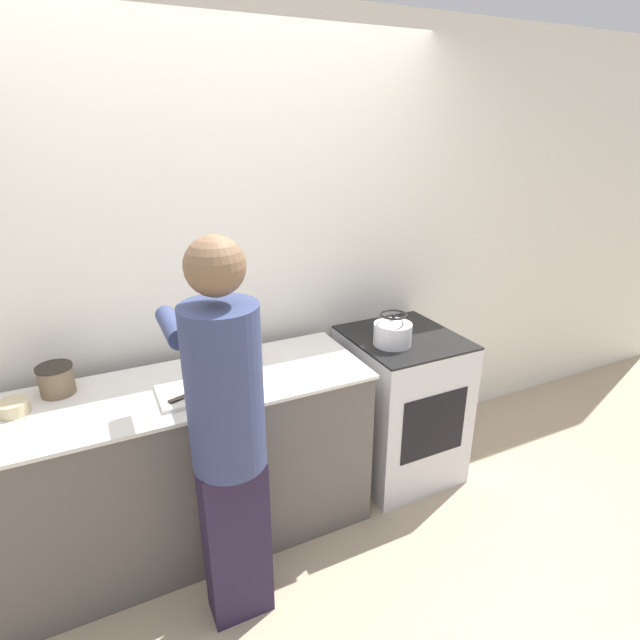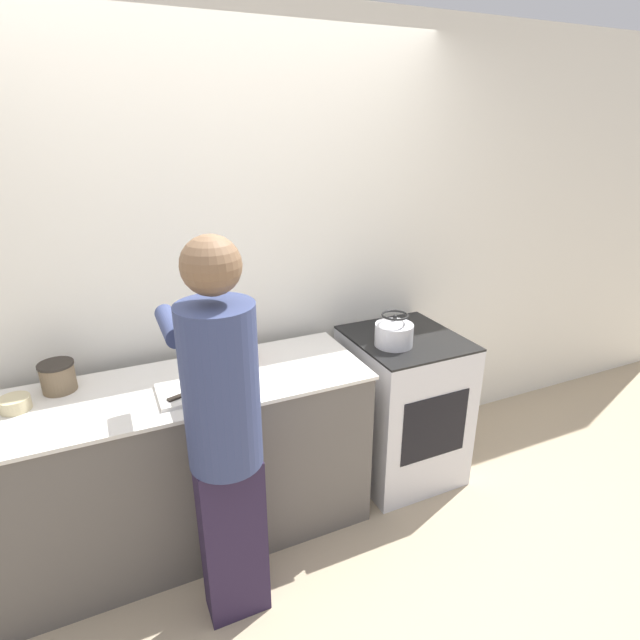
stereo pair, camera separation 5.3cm
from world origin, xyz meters
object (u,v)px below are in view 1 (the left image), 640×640
object	(u,v)px
knife	(191,394)
cutting_board	(197,391)
oven	(400,404)
canister_jar	(56,380)
bowl_prep	(240,354)
person	(227,429)
kettle	(393,332)

from	to	relation	value
knife	cutting_board	bearing A→B (deg)	28.99
oven	canister_jar	distance (m)	1.85
cutting_board	bowl_prep	world-z (taller)	bowl_prep
cutting_board	knife	distance (m)	0.05
bowl_prep	person	bearing A→B (deg)	-111.63
person	cutting_board	world-z (taller)	person
oven	knife	xyz separation A→B (m)	(-1.25, -0.15, 0.46)
cutting_board	canister_jar	distance (m)	0.63
bowl_prep	canister_jar	world-z (taller)	canister_jar
oven	person	bearing A→B (deg)	-156.32
person	kettle	world-z (taller)	person
kettle	oven	bearing A→B (deg)	26.37
cutting_board	canister_jar	bearing A→B (deg)	154.39
oven	knife	size ratio (longest dim) A/B	4.07
knife	person	bearing A→B (deg)	-98.55
kettle	canister_jar	world-z (taller)	kettle
knife	kettle	xyz separation A→B (m)	(1.12, 0.09, 0.06)
canister_jar	cutting_board	bearing A→B (deg)	-25.61
kettle	knife	bearing A→B (deg)	-175.41
oven	person	world-z (taller)	person
cutting_board	knife	world-z (taller)	knife
cutting_board	canister_jar	world-z (taller)	canister_jar
cutting_board	kettle	bearing A→B (deg)	2.76
oven	knife	bearing A→B (deg)	-173.03
canister_jar	kettle	bearing A→B (deg)	-7.50
oven	person	distance (m)	1.38
knife	canister_jar	xyz separation A→B (m)	(-0.53, 0.31, 0.05)
oven	kettle	distance (m)	0.54
cutting_board	canister_jar	xyz separation A→B (m)	(-0.56, 0.27, 0.06)
person	cutting_board	xyz separation A→B (m)	(-0.03, 0.41, -0.03)
person	cutting_board	bearing A→B (deg)	93.66
oven	bowl_prep	bearing A→B (deg)	172.63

